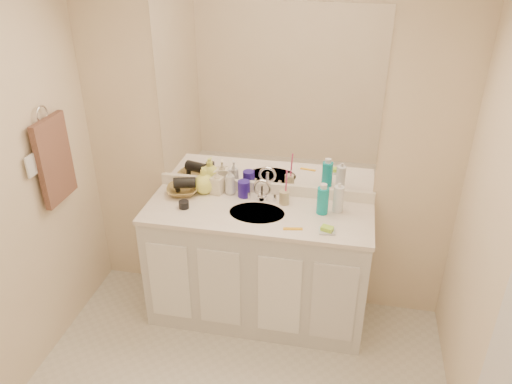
{
  "coord_description": "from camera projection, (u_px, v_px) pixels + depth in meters",
  "views": [
    {
      "loc": [
        0.55,
        -1.77,
        2.55
      ],
      "look_at": [
        0.0,
        0.97,
        1.05
      ],
      "focal_mm": 35.0,
      "sensor_mm": 36.0,
      "label": 1
    }
  ],
  "objects": [
    {
      "name": "soap_dish",
      "position": [
        327.0,
        231.0,
        3.07
      ],
      "size": [
        0.11,
        0.09,
        0.01
      ],
      "primitive_type": "cube",
      "rotation": [
        0.0,
        0.0,
        0.1
      ],
      "color": "silver",
      "rests_on": "countertop"
    },
    {
      "name": "hair_dryer",
      "position": [
        185.0,
        183.0,
        3.46
      ],
      "size": [
        0.17,
        0.12,
        0.08
      ],
      "primitive_type": "cylinder",
      "rotation": [
        0.0,
        1.57,
        0.28
      ],
      "color": "black",
      "rests_on": "wicker_basket"
    },
    {
      "name": "orange_comb",
      "position": [
        293.0,
        229.0,
        3.1
      ],
      "size": [
        0.12,
        0.05,
        0.01
      ],
      "primitive_type": "cube",
      "rotation": [
        0.0,
        0.0,
        0.18
      ],
      "color": "#F4AA19",
      "rests_on": "countertop"
    },
    {
      "name": "clear_pump_bottle",
      "position": [
        338.0,
        199.0,
        3.26
      ],
      "size": [
        0.08,
        0.08,
        0.18
      ],
      "primitive_type": "cylinder",
      "rotation": [
        0.0,
        0.0,
        -0.12
      ],
      "color": "white",
      "rests_on": "countertop"
    },
    {
      "name": "vanity_cabinet",
      "position": [
        257.0,
        267.0,
        3.51
      ],
      "size": [
        1.5,
        0.55,
        0.85
      ],
      "primitive_type": "cube",
      "color": "silver",
      "rests_on": "floor"
    },
    {
      "name": "soap_bottle_yellow",
      "position": [
        204.0,
        180.0,
        3.49
      ],
      "size": [
        0.17,
        0.17,
        0.19
      ],
      "primitive_type": "imported",
      "rotation": [
        0.0,
        0.0,
        0.17
      ],
      "color": "#EEF45F",
      "rests_on": "countertop"
    },
    {
      "name": "towel_ring",
      "position": [
        42.0,
        114.0,
        2.99
      ],
      "size": [
        0.01,
        0.11,
        0.11
      ],
      "primitive_type": "torus",
      "rotation": [
        0.0,
        1.57,
        0.0
      ],
      "color": "silver",
      "rests_on": "wall_left"
    },
    {
      "name": "dark_jar",
      "position": [
        184.0,
        205.0,
        3.33
      ],
      "size": [
        0.09,
        0.09,
        0.05
      ],
      "primitive_type": "cylinder",
      "rotation": [
        0.0,
        0.0,
        0.31
      ],
      "color": "black",
      "rests_on": "countertop"
    },
    {
      "name": "wicker_basket",
      "position": [
        183.0,
        190.0,
        3.5
      ],
      "size": [
        0.27,
        0.27,
        0.05
      ],
      "primitive_type": "imported",
      "rotation": [
        0.0,
        0.0,
        0.27
      ],
      "color": "olive",
      "rests_on": "countertop"
    },
    {
      "name": "wall_back",
      "position": [
        265.0,
        150.0,
        3.38
      ],
      "size": [
        2.6,
        0.02,
        2.4
      ],
      "primitive_type": "cube",
      "color": "#F4DFBF",
      "rests_on": "floor"
    },
    {
      "name": "faucet",
      "position": [
        262.0,
        193.0,
        3.41
      ],
      "size": [
        0.02,
        0.02,
        0.11
      ],
      "primitive_type": "cylinder",
      "color": "silver",
      "rests_on": "countertop"
    },
    {
      "name": "blue_mug",
      "position": [
        244.0,
        189.0,
        3.45
      ],
      "size": [
        0.11,
        0.11,
        0.12
      ],
      "primitive_type": "cylinder",
      "rotation": [
        0.0,
        0.0,
        0.28
      ],
      "color": "navy",
      "rests_on": "countertop"
    },
    {
      "name": "countertop",
      "position": [
        257.0,
        213.0,
        3.3
      ],
      "size": [
        1.52,
        0.57,
        0.03
      ],
      "primitive_type": "cube",
      "color": "white",
      "rests_on": "vanity_cabinet"
    },
    {
      "name": "sink_basin",
      "position": [
        257.0,
        214.0,
        3.29
      ],
      "size": [
        0.37,
        0.37,
        0.02
      ],
      "primitive_type": "cylinder",
      "color": "beige",
      "rests_on": "countertop"
    },
    {
      "name": "switch_plate",
      "position": [
        31.0,
        166.0,
        2.93
      ],
      "size": [
        0.01,
        0.08,
        0.13
      ],
      "primitive_type": "cube",
      "color": "white",
      "rests_on": "wall_left"
    },
    {
      "name": "green_soap",
      "position": [
        327.0,
        229.0,
        3.06
      ],
      "size": [
        0.08,
        0.07,
        0.03
      ],
      "primitive_type": "cube",
      "rotation": [
        0.0,
        0.0,
        -0.31
      ],
      "color": "#A4E237",
      "rests_on": "soap_dish"
    },
    {
      "name": "tan_cup",
      "position": [
        284.0,
        197.0,
        3.37
      ],
      "size": [
        0.09,
        0.09,
        0.09
      ],
      "primitive_type": "cylinder",
      "rotation": [
        0.0,
        0.0,
        -0.28
      ],
      "color": "tan",
      "rests_on": "countertop"
    },
    {
      "name": "mirror",
      "position": [
        266.0,
        99.0,
        3.21
      ],
      "size": [
        1.48,
        0.01,
        1.2
      ],
      "primitive_type": "cube",
      "color": "white",
      "rests_on": "wall_back"
    },
    {
      "name": "mouthwash_bottle",
      "position": [
        323.0,
        201.0,
        3.24
      ],
      "size": [
        0.08,
        0.08,
        0.18
      ],
      "primitive_type": "cylinder",
      "rotation": [
        0.0,
        0.0,
        -0.04
      ],
      "color": "#0E9DA9",
      "rests_on": "countertop"
    },
    {
      "name": "hand_towel",
      "position": [
        55.0,
        160.0,
        3.13
      ],
      "size": [
        0.04,
        0.32,
        0.55
      ],
      "primitive_type": "cube",
      "color": "#4D3229",
      "rests_on": "towel_ring"
    },
    {
      "name": "toothbrush",
      "position": [
        286.0,
        184.0,
        3.32
      ],
      "size": [
        0.02,
        0.04,
        0.21
      ],
      "primitive_type": "cylinder",
      "rotation": [
        0.14,
        0.0,
        0.29
      ],
      "color": "#DA3974",
      "rests_on": "tan_cup"
    },
    {
      "name": "soap_bottle_white",
      "position": [
        230.0,
        181.0,
        3.47
      ],
      "size": [
        0.1,
        0.1,
        0.19
      ],
      "primitive_type": "imported",
      "rotation": [
        0.0,
        0.0,
        -0.34
      ],
      "color": "silver",
      "rests_on": "countertop"
    },
    {
      "name": "backsplash",
      "position": [
        265.0,
        188.0,
        3.5
      ],
      "size": [
        1.52,
        0.03,
        0.08
      ],
      "primitive_type": "cube",
      "color": "white",
      "rests_on": "countertop"
    },
    {
      "name": "soap_bottle_cream",
      "position": [
        217.0,
        181.0,
        3.48
      ],
      "size": [
        0.1,
        0.1,
        0.18
      ],
      "primitive_type": "imported",
      "rotation": [
        0.0,
        0.0,
        -0.23
      ],
      "color": "#EEE2C2",
      "rests_on": "countertop"
    }
  ]
}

